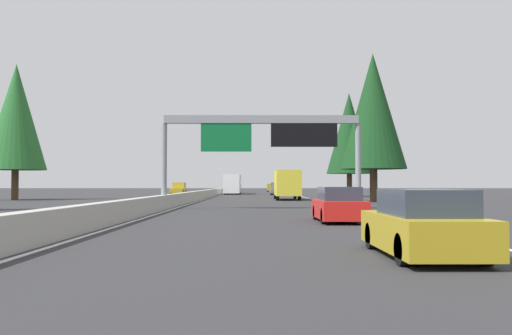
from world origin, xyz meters
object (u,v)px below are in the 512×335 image
(minivan_far_center, at_px, (271,187))
(conifer_right_near, at_px, (373,111))
(box_truck_mid_right, at_px, (287,184))
(bus_far_right, at_px, (233,183))
(pickup_mid_left, at_px, (277,189))
(sedan_distant_b, at_px, (339,206))
(conifer_right_mid, at_px, (349,133))
(oncoming_near, at_px, (179,188))
(conifer_left_near, at_px, (16,117))
(sedan_far_left, at_px, (235,189))
(sedan_distant_a, at_px, (422,225))
(sign_gantry_overhead, at_px, (264,135))

(minivan_far_center, xyz_separation_m, conifer_right_near, (-68.27, -6.92, 7.21))
(box_truck_mid_right, relative_size, bus_far_right, 0.74)
(pickup_mid_left, bearing_deg, sedan_distant_b, 180.00)
(box_truck_mid_right, bearing_deg, conifer_right_mid, -30.81)
(oncoming_near, relative_size, conifer_right_near, 0.42)
(conifer_left_near, bearing_deg, conifer_right_near, -100.24)
(box_truck_mid_right, bearing_deg, sedan_distant_b, -179.68)
(minivan_far_center, height_order, conifer_right_near, conifer_right_near)
(sedan_far_left, bearing_deg, sedan_distant_b, -175.00)
(sedan_distant_a, bearing_deg, conifer_left_near, 32.54)
(minivan_far_center, bearing_deg, pickup_mid_left, 179.54)
(bus_far_right, bearing_deg, pickup_mid_left, -131.20)
(box_truck_mid_right, bearing_deg, sedan_far_left, 8.08)
(box_truck_mid_right, relative_size, conifer_right_mid, 0.63)
(pickup_mid_left, xyz_separation_m, bus_far_right, (6.07, 6.94, 0.80))
(pickup_mid_left, xyz_separation_m, conifer_right_near, (-33.16, -7.20, 7.25))
(sedan_distant_a, xyz_separation_m, conifer_right_near, (37.21, -7.10, 7.48))
(sign_gantry_overhead, distance_m, oncoming_near, 54.02)
(minivan_far_center, bearing_deg, sign_gantry_overhead, 177.78)
(box_truck_mid_right, height_order, minivan_far_center, box_truck_mid_right)
(sedan_far_left, height_order, conifer_right_mid, conifer_right_mid)
(box_truck_mid_right, height_order, oncoming_near, box_truck_mid_right)
(minivan_far_center, bearing_deg, conifer_right_mid, -169.53)
(sedan_distant_b, bearing_deg, pickup_mid_left, -0.00)
(sedan_distant_b, relative_size, pickup_mid_left, 0.79)
(sign_gantry_overhead, distance_m, conifer_left_near, 32.51)
(sedan_distant_b, distance_m, box_truck_mid_right, 32.79)
(box_truck_mid_right, height_order, pickup_mid_left, box_truck_mid_right)
(oncoming_near, bearing_deg, conifer_left_near, -21.12)
(sedan_far_left, relative_size, conifer_right_mid, 0.33)
(sedan_distant_a, distance_m, sedan_distant_b, 11.11)
(sedan_far_left, bearing_deg, conifer_right_near, -165.59)
(pickup_mid_left, height_order, sedan_far_left, pickup_mid_left)
(sedan_distant_a, xyz_separation_m, sedan_far_left, (93.16, 7.28, 0.00))
(sedan_distant_a, distance_m, pickup_mid_left, 70.36)
(sedan_distant_a, bearing_deg, pickup_mid_left, 0.08)
(box_truck_mid_right, bearing_deg, pickup_mid_left, -0.40)
(sedan_distant_a, bearing_deg, conifer_right_near, -10.81)
(pickup_mid_left, relative_size, oncoming_near, 1.00)
(sign_gantry_overhead, height_order, sedan_distant_a, sign_gantry_overhead)
(bus_far_right, bearing_deg, oncoming_near, 98.62)
(conifer_left_near, bearing_deg, sedan_distant_a, -147.46)
(sign_gantry_overhead, relative_size, box_truck_mid_right, 1.49)
(bus_far_right, bearing_deg, minivan_far_center, -13.97)
(bus_far_right, xyz_separation_m, conifer_right_near, (-39.23, -14.14, 6.45))
(conifer_left_near, bearing_deg, minivan_far_center, -24.27)
(sign_gantry_overhead, distance_m, conifer_right_mid, 38.33)
(bus_far_right, xyz_separation_m, conifer_left_near, (-32.93, 20.72, 6.68))
(pickup_mid_left, xyz_separation_m, sedan_far_left, (22.80, 7.18, -0.23))
(pickup_mid_left, height_order, oncoming_near, same)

